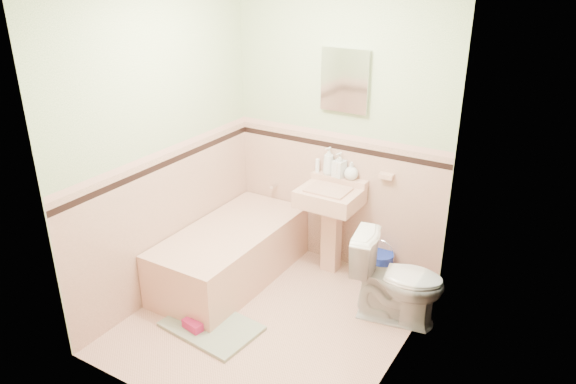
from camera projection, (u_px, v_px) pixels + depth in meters
The scene contains 31 objects.
floor at pixel (272, 319), 4.33m from camera, with size 2.20×2.20×0.00m, color #DAA68E.
wall_back at pixel (339, 132), 4.70m from camera, with size 2.50×2.50×0.00m, color #F7EDC9.
wall_front at pixel (159, 234), 2.97m from camera, with size 2.50×2.50×0.00m, color #F7EDC9.
wall_left at pixel (163, 148), 4.30m from camera, with size 2.50×2.50×0.00m, color #F7EDC9.
wall_right at pixel (406, 202), 3.36m from camera, with size 2.50×2.50×0.00m, color #F7EDC9.
wainscot_back at pixel (336, 201), 4.94m from camera, with size 2.00×2.00×0.00m, color #DCAB93.
wainscot_front at pixel (171, 331), 3.23m from camera, with size 2.00×2.00×0.00m, color #DCAB93.
wainscot_left at pixel (171, 222), 4.56m from camera, with size 2.20×2.20×0.00m, color #DCAB93.
wainscot_right at pixel (396, 291), 3.62m from camera, with size 2.20×2.20×0.00m, color #DCAB93.
accent_back at pixel (338, 147), 4.73m from camera, with size 2.00×2.00×0.00m, color black.
accent_front at pixel (164, 254), 3.03m from camera, with size 2.00×2.00×0.00m, color black.
accent_left at pixel (166, 163), 4.35m from camera, with size 2.20×2.20×0.00m, color black.
accent_right at pixel (402, 220), 3.42m from camera, with size 2.20×2.20×0.00m, color black.
cap_back at pixel (338, 135), 4.69m from camera, with size 2.00×2.00×0.00m, color #DAA492.
cap_front at pixel (162, 238), 2.99m from camera, with size 2.00×2.00×0.00m, color #DAA492.
cap_left at pixel (165, 152), 4.31m from camera, with size 2.20×2.20×0.00m, color #DAA492.
cap_right at pixel (403, 206), 3.38m from camera, with size 2.20×2.20×0.00m, color #DAA492.
bathtub at pixel (231, 255), 4.80m from camera, with size 0.70×1.50×0.45m, color tan.
tub_faucet at pixel (275, 185), 5.20m from camera, with size 0.04×0.04×0.12m, color silver.
sink at pixel (329, 232), 4.82m from camera, with size 0.51×0.48×0.81m, color tan, non-canonical shape.
sink_faucet at pixel (338, 169), 4.71m from camera, with size 0.02×0.02×0.10m, color silver.
medicine_cabinet at pixel (345, 80), 4.47m from camera, with size 0.41×0.04×0.51m, color white.
soap_dish at pixel (386, 176), 4.56m from camera, with size 0.12×0.07×0.04m, color tan.
soap_bottle_left at pixel (329, 161), 4.78m from camera, with size 0.10×0.10×0.25m, color #B2B2B2.
soap_bottle_mid at pixel (339, 165), 4.74m from camera, with size 0.10×0.10×0.22m, color #B2B2B2.
soap_bottle_right at pixel (351, 171), 4.70m from camera, with size 0.12×0.12×0.16m, color #B2B2B2.
tube at pixel (317, 166), 4.86m from camera, with size 0.04×0.04×0.12m, color white.
toilet at pixel (398, 279), 4.20m from camera, with size 0.40×0.70×0.71m, color white.
bucket at pixel (380, 265), 4.84m from camera, with size 0.25×0.25×0.25m, color #1830A2, non-canonical shape.
bath_mat at pixel (211, 326), 4.22m from camera, with size 0.71×0.48×0.03m, color gray.
shoe at pixel (193, 325), 4.15m from camera, with size 0.17×0.08×0.07m, color #BF1E59.
Camera 1 is at (1.96, -2.99, 2.64)m, focal length 34.18 mm.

